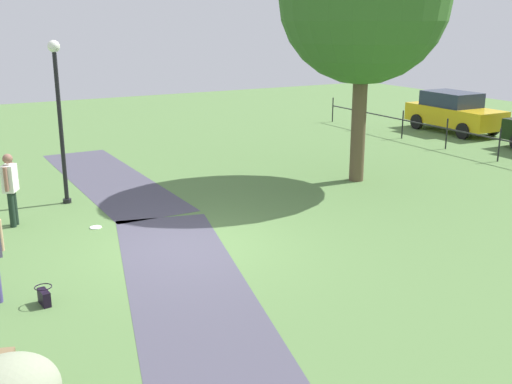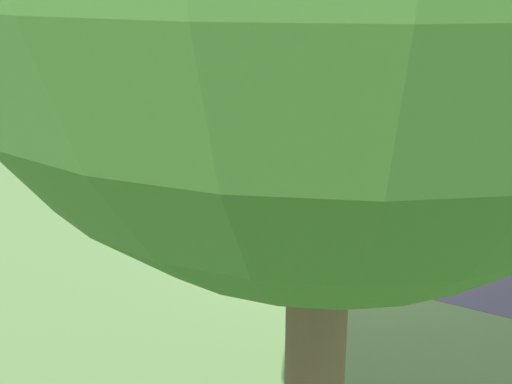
% 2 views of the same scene
% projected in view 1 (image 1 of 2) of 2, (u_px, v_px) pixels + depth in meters
% --- Properties ---
extents(ground_plane, '(48.00, 48.00, 0.00)m').
position_uv_depth(ground_plane, '(187.00, 247.00, 12.10)').
color(ground_plane, '#567A41').
extents(footpath_segment_near, '(8.02, 2.07, 0.01)m').
position_uv_depth(footpath_segment_near, '(108.00, 179.00, 17.22)').
color(footpath_segment_near, '#484655').
rests_on(footpath_segment_near, ground).
extents(footpath_segment_mid, '(8.24, 3.85, 0.01)m').
position_uv_depth(footpath_segment_mid, '(189.00, 290.00, 10.17)').
color(footpath_segment_mid, '#484655').
rests_on(footpath_segment_mid, ground).
extents(lamp_post, '(0.28, 0.28, 3.87)m').
position_uv_depth(lamp_post, '(59.00, 106.00, 14.36)').
color(lamp_post, black).
rests_on(lamp_post, ground).
extents(passerby_on_path, '(0.47, 0.38, 1.59)m').
position_uv_depth(passerby_on_path, '(10.00, 185.00, 13.09)').
color(passerby_on_path, '#1A2D22').
rests_on(passerby_on_path, ground).
extents(handbag_on_grass, '(0.33, 0.30, 0.31)m').
position_uv_depth(handbag_on_grass, '(44.00, 296.00, 9.63)').
color(handbag_on_grass, black).
rests_on(handbag_on_grass, ground).
extents(backpack_by_boulder, '(0.32, 0.33, 0.40)m').
position_uv_depth(backpack_by_boulder, '(4.00, 366.00, 7.60)').
color(backpack_by_boulder, olive).
rests_on(backpack_by_boulder, ground).
extents(frisbee_on_grass, '(0.25, 0.25, 0.02)m').
position_uv_depth(frisbee_on_grass, '(96.00, 227.00, 13.20)').
color(frisbee_on_grass, white).
rests_on(frisbee_on_grass, ground).
extents(parked_coupe_black, '(3.99, 1.79, 1.56)m').
position_uv_depth(parked_coupe_black, '(454.00, 112.00, 24.17)').
color(parked_coupe_black, gold).
rests_on(parked_coupe_black, ground).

